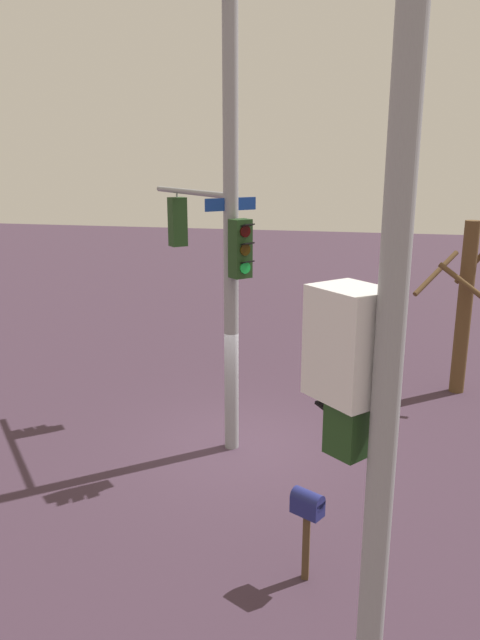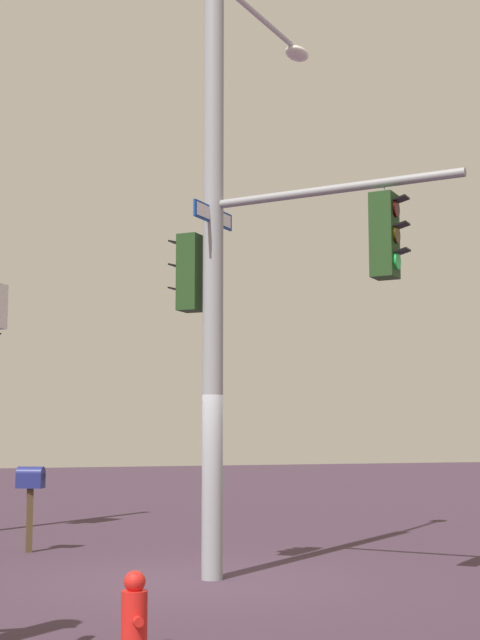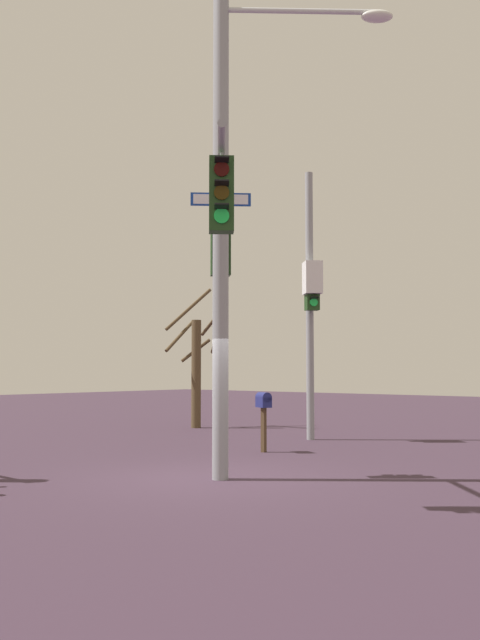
{
  "view_description": "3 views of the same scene",
  "coord_description": "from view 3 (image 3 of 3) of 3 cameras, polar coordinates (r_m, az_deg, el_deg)",
  "views": [
    {
      "loc": [
        11.17,
        2.48,
        5.84
      ],
      "look_at": [
        -0.11,
        -0.03,
        2.74
      ],
      "focal_mm": 33.37,
      "sensor_mm": 36.0,
      "label": 1
    },
    {
      "loc": [
        -12.14,
        3.82,
        2.0
      ],
      "look_at": [
        -0.42,
        -0.41,
        3.5
      ],
      "focal_mm": 51.79,
      "sensor_mm": 36.0,
      "label": 2
    },
    {
      "loc": [
        -9.43,
        -8.65,
        1.96
      ],
      "look_at": [
        0.22,
        -0.49,
        2.83
      ],
      "focal_mm": 39.77,
      "sensor_mm": 36.0,
      "label": 3
    }
  ],
  "objects": [
    {
      "name": "secondary_pole_assembly",
      "position": [
        19.83,
        5.74,
        2.17
      ],
      "size": [
        0.76,
        0.77,
        7.54
      ],
      "rotation": [
        0.0,
        0.0,
        3.95
      ],
      "color": "gray",
      "rests_on": "ground"
    },
    {
      "name": "main_signal_pole_assembly",
      "position": [
        12.71,
        -0.88,
        8.74
      ],
      "size": [
        5.0,
        3.06,
        8.96
      ],
      "rotation": [
        0.0,
        0.0,
        3.87
      ],
      "color": "gray",
      "rests_on": "ground"
    },
    {
      "name": "bare_tree_across_street",
      "position": [
        23.94,
        -3.5,
        -3.46
      ],
      "size": [
        1.96,
        2.25,
        4.8
      ],
      "color": "brown",
      "rests_on": "ground"
    },
    {
      "name": "mailbox",
      "position": [
        16.89,
        1.91,
        -6.84
      ],
      "size": [
        0.42,
        0.5,
        1.41
      ],
      "rotation": [
        0.0,
        0.0,
        5.8
      ],
      "color": "#4C3823",
      "rests_on": "ground"
    },
    {
      "name": "ground_plane",
      "position": [
        12.95,
        -2.35,
        -12.66
      ],
      "size": [
        80.0,
        80.0,
        0.0
      ],
      "primitive_type": "plane",
      "color": "#3C2A39"
    }
  ]
}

